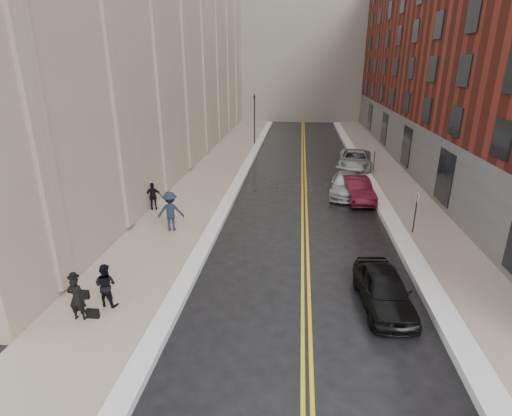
% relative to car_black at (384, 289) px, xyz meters
% --- Properties ---
extents(ground, '(160.00, 160.00, 0.00)m').
position_rel_car_black_xyz_m(ground, '(-5.21, -1.42, -0.69)').
color(ground, black).
rests_on(ground, ground).
extents(sidewalk_left, '(4.00, 64.00, 0.15)m').
position_rel_car_black_xyz_m(sidewalk_left, '(-9.71, 14.58, -0.61)').
color(sidewalk_left, gray).
rests_on(sidewalk_left, ground).
extents(sidewalk_right, '(3.00, 64.00, 0.15)m').
position_rel_car_black_xyz_m(sidewalk_right, '(3.79, 14.58, -0.61)').
color(sidewalk_right, gray).
rests_on(sidewalk_right, ground).
extents(lane_stripe_a, '(0.12, 64.00, 0.01)m').
position_rel_car_black_xyz_m(lane_stripe_a, '(-2.83, 14.58, -0.68)').
color(lane_stripe_a, gold).
rests_on(lane_stripe_a, ground).
extents(lane_stripe_b, '(0.12, 64.00, 0.01)m').
position_rel_car_black_xyz_m(lane_stripe_b, '(-2.59, 14.58, -0.68)').
color(lane_stripe_b, gold).
rests_on(lane_stripe_b, ground).
extents(snow_ridge_left, '(0.70, 60.80, 0.26)m').
position_rel_car_black_xyz_m(snow_ridge_left, '(-7.41, 14.58, -0.56)').
color(snow_ridge_left, white).
rests_on(snow_ridge_left, ground).
extents(snow_ridge_right, '(0.85, 60.80, 0.30)m').
position_rel_car_black_xyz_m(snow_ridge_right, '(1.94, 14.58, -0.54)').
color(snow_ridge_right, white).
rests_on(snow_ridge_right, ground).
extents(building_right, '(14.00, 50.00, 18.00)m').
position_rel_car_black_xyz_m(building_right, '(12.29, 21.58, 8.31)').
color(building_right, maroon).
rests_on(building_right, ground).
extents(traffic_signal, '(0.18, 0.15, 5.20)m').
position_rel_car_black_xyz_m(traffic_signal, '(-7.81, 28.58, 2.40)').
color(traffic_signal, black).
rests_on(traffic_signal, ground).
extents(parking_sign_near, '(0.06, 0.35, 2.23)m').
position_rel_car_black_xyz_m(parking_sign_near, '(2.69, 6.58, 0.67)').
color(parking_sign_near, black).
rests_on(parking_sign_near, ground).
extents(parking_sign_far, '(0.06, 0.35, 2.23)m').
position_rel_car_black_xyz_m(parking_sign_far, '(2.69, 18.58, 0.67)').
color(parking_sign_far, black).
rests_on(parking_sign_far, ground).
extents(car_black, '(1.93, 4.14, 1.37)m').
position_rel_car_black_xyz_m(car_black, '(0.00, 0.00, 0.00)').
color(car_black, black).
rests_on(car_black, ground).
extents(car_maroon, '(1.97, 4.45, 1.42)m').
position_rel_car_black_xyz_m(car_maroon, '(0.55, 11.85, 0.02)').
color(car_maroon, '#4F0E1C').
rests_on(car_maroon, ground).
extents(car_silver_near, '(2.53, 4.95, 1.37)m').
position_rel_car_black_xyz_m(car_silver_near, '(-0.01, 12.96, 0.00)').
color(car_silver_near, '#B0B3B8').
rests_on(car_silver_near, ground).
extents(car_silver_far, '(3.27, 5.83, 1.54)m').
position_rel_car_black_xyz_m(car_silver_far, '(1.38, 19.67, 0.08)').
color(car_silver_far, '#A8ACB1').
rests_on(car_silver_far, ground).
extents(pedestrian_main, '(0.59, 0.41, 1.58)m').
position_rel_car_black_xyz_m(pedestrian_main, '(-10.24, -2.07, 0.26)').
color(pedestrian_main, black).
rests_on(pedestrian_main, sidewalk_left).
extents(pedestrian_a, '(0.85, 0.70, 1.59)m').
position_rel_car_black_xyz_m(pedestrian_a, '(-9.67, -1.19, 0.26)').
color(pedestrian_a, black).
rests_on(pedestrian_a, sidewalk_left).
extents(pedestrian_b, '(1.43, 0.99, 2.03)m').
position_rel_car_black_xyz_m(pedestrian_b, '(-9.48, 5.57, 0.48)').
color(pedestrian_b, '#1A212F').
rests_on(pedestrian_b, sidewalk_left).
extents(pedestrian_c, '(1.02, 0.63, 1.62)m').
position_rel_car_black_xyz_m(pedestrian_c, '(-11.41, 8.38, 0.27)').
color(pedestrian_c, black).
rests_on(pedestrian_c, sidewalk_left).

